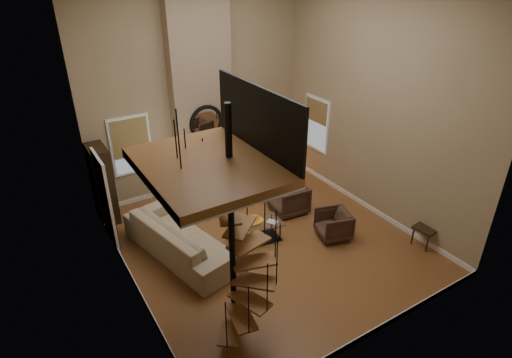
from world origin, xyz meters
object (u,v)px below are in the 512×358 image
hutch (103,184)px  coffee_table (255,230)px  floor_lamp (174,162)px  side_chair (429,224)px  accent_lamp (258,165)px  armchair_near (291,198)px  sofa (181,238)px  armchair_far (336,224)px

hutch → coffee_table: 3.82m
hutch → floor_lamp: 1.78m
coffee_table → floor_lamp: size_ratio=0.76×
hutch → coffee_table: size_ratio=1.47×
coffee_table → side_chair: 3.85m
coffee_table → accent_lamp: accent_lamp is taller
floor_lamp → side_chair: bearing=-44.4°
armchair_near → hutch: bearing=-111.7°
floor_lamp → hutch: bearing=156.8°
sofa → coffee_table: 1.66m
hutch → side_chair: size_ratio=1.95×
armchair_far → sofa: bearing=-95.4°
armchair_far → floor_lamp: size_ratio=0.42×
coffee_table → side_chair: bearing=-33.0°
hutch → accent_lamp: (4.48, 0.19, -0.70)m
sofa → armchair_far: size_ratio=4.09×
sofa → floor_lamp: (0.58, 1.58, 1.02)m
hutch → side_chair: hutch is taller
coffee_table → side_chair: side_chair is taller
hutch → coffee_table: hutch is taller
sofa → armchair_near: bearing=-99.6°
hutch → coffee_table: (2.58, -2.73, -0.67)m
accent_lamp → sofa: bearing=-145.0°
accent_lamp → armchair_far: bearing=-93.8°
floor_lamp → accent_lamp: 3.25m
accent_lamp → armchair_near: bearing=-100.8°
armchair_near → floor_lamp: floor_lamp is taller
armchair_far → floor_lamp: bearing=-120.7°
armchair_near → coffee_table: (-1.47, -0.65, -0.07)m
sofa → side_chair: (4.81, -2.57, 0.13)m
armchair_far → accent_lamp: armchair_far is taller
armchair_near → armchair_far: size_ratio=1.18×
floor_lamp → accent_lamp: (2.91, 0.86, -1.16)m
floor_lamp → armchair_near: bearing=-29.5°
hutch → sofa: hutch is taller
accent_lamp → side_chair: size_ratio=0.47×
sofa → floor_lamp: size_ratio=1.71×
sofa → armchair_near: sofa is taller
coffee_table → floor_lamp: bearing=116.2°
coffee_table → sofa: bearing=163.3°
floor_lamp → side_chair: (4.23, -4.14, -0.89)m
hutch → sofa: size_ratio=0.65×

